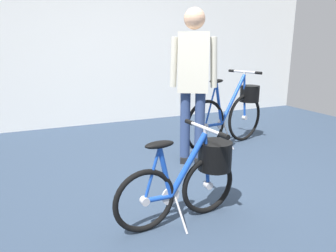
# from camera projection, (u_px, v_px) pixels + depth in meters

# --- Properties ---
(ground_plane) EXTENTS (7.69, 7.69, 0.00)m
(ground_plane) POSITION_uv_depth(u_px,v_px,m) (187.00, 182.00, 3.03)
(ground_plane) COLOR #2D3D51
(back_wall) EXTENTS (7.69, 0.10, 2.85)m
(back_wall) POSITION_uv_depth(u_px,v_px,m) (113.00, 37.00, 5.09)
(back_wall) COLOR white
(back_wall) RESTS_ON ground_plane
(folding_bike_foreground) EXTENTS (1.01, 0.53, 0.72)m
(folding_bike_foreground) POSITION_uv_depth(u_px,v_px,m) (193.00, 174.00, 2.32)
(folding_bike_foreground) COLOR black
(folding_bike_foreground) RESTS_ON ground_plane
(display_bike_left) EXTENTS (1.37, 0.53, 0.98)m
(display_bike_left) POSITION_uv_depth(u_px,v_px,m) (233.00, 112.00, 4.09)
(display_bike_left) COLOR black
(display_bike_left) RESTS_ON ground_plane
(visitor_near_wall) EXTENTS (0.46, 0.38, 1.66)m
(visitor_near_wall) POSITION_uv_depth(u_px,v_px,m) (193.00, 78.00, 3.30)
(visitor_near_wall) COLOR navy
(visitor_near_wall) RESTS_ON ground_plane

